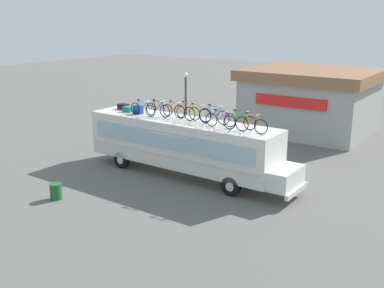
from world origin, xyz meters
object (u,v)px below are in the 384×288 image
(rooftop_bicycle_3, at_px, (174,110))
(rooftop_bicycle_5, at_px, (197,114))
(rooftop_bicycle_9, at_px, (251,125))
(luggage_bag_1, at_px, (123,107))
(luggage_bag_2, at_px, (129,109))
(rooftop_bicycle_4, at_px, (187,112))
(bus, at_px, (184,143))
(rooftop_bicycle_2, at_px, (158,109))
(rooftop_bicycle_1, at_px, (143,109))
(rooftop_bicycle_8, at_px, (240,121))
(rooftop_bicycle_6, at_px, (214,116))
(trash_bin, at_px, (56,191))
(rooftop_bicycle_7, at_px, (220,120))
(luggage_bag_3, at_px, (138,110))
(street_lamp, at_px, (186,102))

(rooftop_bicycle_3, height_order, rooftop_bicycle_5, rooftop_bicycle_5)
(rooftop_bicycle_9, bearing_deg, luggage_bag_1, 175.67)
(luggage_bag_2, xyz_separation_m, rooftop_bicycle_4, (3.86, 0.30, 0.25))
(bus, height_order, luggage_bag_2, luggage_bag_2)
(rooftop_bicycle_2, bearing_deg, rooftop_bicycle_5, 2.66)
(rooftop_bicycle_2, height_order, rooftop_bicycle_3, rooftop_bicycle_2)
(rooftop_bicycle_1, height_order, rooftop_bicycle_9, rooftop_bicycle_9)
(rooftop_bicycle_1, relative_size, rooftop_bicycle_8, 0.98)
(rooftop_bicycle_6, bearing_deg, luggage_bag_1, 179.48)
(luggage_bag_2, relative_size, rooftop_bicycle_3, 0.34)
(trash_bin, bearing_deg, luggage_bag_1, 105.02)
(rooftop_bicycle_4, bearing_deg, rooftop_bicycle_3, 177.87)
(rooftop_bicycle_2, xyz_separation_m, rooftop_bicycle_3, (0.85, 0.37, -0.02))
(luggage_bag_1, distance_m, rooftop_bicycle_2, 2.96)
(luggage_bag_2, xyz_separation_m, rooftop_bicycle_2, (2.15, -0.05, 0.23))
(luggage_bag_1, bearing_deg, bus, -4.20)
(rooftop_bicycle_9, bearing_deg, rooftop_bicycle_3, 172.56)
(bus, bearing_deg, trash_bin, -115.27)
(rooftop_bicycle_9, height_order, trash_bin, rooftop_bicycle_9)
(rooftop_bicycle_5, bearing_deg, luggage_bag_2, -179.12)
(rooftop_bicycle_5, distance_m, rooftop_bicycle_7, 1.71)
(luggage_bag_2, bearing_deg, rooftop_bicycle_2, -1.20)
(luggage_bag_3, bearing_deg, rooftop_bicycle_7, -2.11)
(rooftop_bicycle_7, xyz_separation_m, rooftop_bicycle_8, (0.84, 0.42, 0.00))
(luggage_bag_1, xyz_separation_m, rooftop_bicycle_8, (7.94, -0.25, 0.23))
(bus, relative_size, street_lamp, 2.53)
(luggage_bag_2, distance_m, rooftop_bicycle_1, 1.43)
(bus, xyz_separation_m, trash_bin, (-2.91, -6.17, -1.40))
(luggage_bag_2, distance_m, rooftop_bicycle_3, 3.03)
(luggage_bag_1, xyz_separation_m, rooftop_bicycle_2, (2.92, -0.38, 0.23))
(rooftop_bicycle_7, bearing_deg, street_lamp, 138.33)
(luggage_bag_3, height_order, rooftop_bicycle_3, rooftop_bicycle_3)
(rooftop_bicycle_3, relative_size, rooftop_bicycle_9, 0.94)
(luggage_bag_2, height_order, rooftop_bicycle_9, rooftop_bicycle_9)
(street_lamp, bearing_deg, rooftop_bicycle_4, -53.17)
(bus, distance_m, rooftop_bicycle_7, 2.94)
(rooftop_bicycle_1, xyz_separation_m, rooftop_bicycle_5, (3.31, 0.45, 0.03))
(bus, xyz_separation_m, rooftop_bicycle_5, (0.77, 0.07, 1.65))
(bus, height_order, luggage_bag_1, luggage_bag_1)
(rooftop_bicycle_2, distance_m, rooftop_bicycle_7, 4.18)
(rooftop_bicycle_8, relative_size, trash_bin, 2.34)
(rooftop_bicycle_5, bearing_deg, rooftop_bicycle_8, 0.40)
(rooftop_bicycle_3, distance_m, rooftop_bicycle_6, 2.57)
(rooftop_bicycle_5, bearing_deg, rooftop_bicycle_9, -6.77)
(rooftop_bicycle_5, distance_m, street_lamp, 6.55)
(rooftop_bicycle_4, bearing_deg, rooftop_bicycle_7, -14.35)
(luggage_bag_2, relative_size, rooftop_bicycle_9, 0.32)
(trash_bin, height_order, street_lamp, street_lamp)
(luggage_bag_3, bearing_deg, rooftop_bicycle_5, 3.01)
(rooftop_bicycle_5, height_order, trash_bin, rooftop_bicycle_5)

